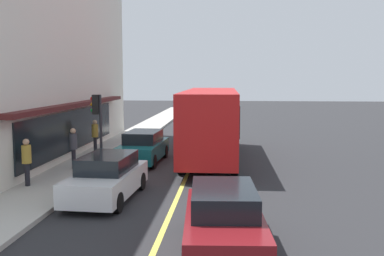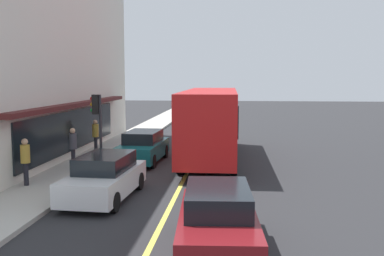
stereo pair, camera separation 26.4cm
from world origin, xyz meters
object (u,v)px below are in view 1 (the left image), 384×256
(pedestrian_waiting, at_px, (73,144))
(car_maroon, at_px, (224,220))
(car_white, at_px, (107,178))
(pedestrian_mid_block, at_px, (27,158))
(traffic_light, at_px, (97,112))
(car_teal, at_px, (143,147))
(pedestrian_near_storefront, at_px, (95,133))
(bus, at_px, (211,120))

(pedestrian_waiting, bearing_deg, car_maroon, -141.38)
(car_white, bearing_deg, pedestrian_mid_block, 73.50)
(traffic_light, xyz_separation_m, car_teal, (1.22, -1.88, -1.79))
(traffic_light, xyz_separation_m, pedestrian_waiting, (-1.30, 0.70, -1.30))
(pedestrian_near_storefront, bearing_deg, car_white, -160.34)
(bus, xyz_separation_m, pedestrian_waiting, (-3.53, 5.86, -0.75))
(pedestrian_near_storefront, xyz_separation_m, pedestrian_mid_block, (-7.26, 0.34, -0.00))
(car_white, xyz_separation_m, pedestrian_mid_block, (0.97, 3.28, 0.47))
(bus, xyz_separation_m, car_teal, (-1.01, 3.28, -1.24))
(car_maroon, xyz_separation_m, pedestrian_mid_block, (5.18, 7.30, 0.47))
(car_white, relative_size, car_teal, 1.00)
(car_teal, bearing_deg, car_white, -179.47)
(car_teal, bearing_deg, bus, -72.90)
(pedestrian_near_storefront, bearing_deg, pedestrian_mid_block, 177.34)
(car_maroon, relative_size, pedestrian_near_storefront, 2.50)
(car_maroon, bearing_deg, pedestrian_mid_block, 54.61)
(traffic_light, relative_size, car_teal, 0.73)
(bus, bearing_deg, car_white, 157.24)
(car_maroon, distance_m, pedestrian_near_storefront, 14.26)
(car_teal, bearing_deg, traffic_light, 123.03)
(car_teal, bearing_deg, pedestrian_waiting, 134.34)
(car_white, height_order, car_maroon, same)
(traffic_light, height_order, car_teal, traffic_light)
(bus, bearing_deg, car_teal, 107.10)
(traffic_light, xyz_separation_m, pedestrian_near_storefront, (2.80, 0.99, -1.32))
(car_maroon, distance_m, pedestrian_waiting, 10.69)
(car_maroon, distance_m, pedestrian_mid_block, 8.96)
(pedestrian_waiting, relative_size, pedestrian_mid_block, 1.02)
(pedestrian_waiting, bearing_deg, bus, -58.91)
(traffic_light, distance_m, car_teal, 2.87)
(car_maroon, bearing_deg, traffic_light, 31.74)
(car_maroon, xyz_separation_m, pedestrian_near_storefront, (12.44, 6.96, 0.47))
(traffic_light, height_order, car_white, traffic_light)
(traffic_light, distance_m, pedestrian_mid_block, 4.84)
(car_white, bearing_deg, car_maroon, -136.34)
(car_maroon, bearing_deg, car_teal, 20.59)
(bus, xyz_separation_m, pedestrian_near_storefront, (0.56, 6.15, -0.77))
(bus, relative_size, car_white, 2.54)
(traffic_light, height_order, car_maroon, traffic_light)
(car_maroon, xyz_separation_m, car_teal, (10.87, 4.08, 0.00))
(car_white, xyz_separation_m, pedestrian_waiting, (4.13, 2.65, 0.49))
(traffic_light, height_order, pedestrian_mid_block, traffic_light)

